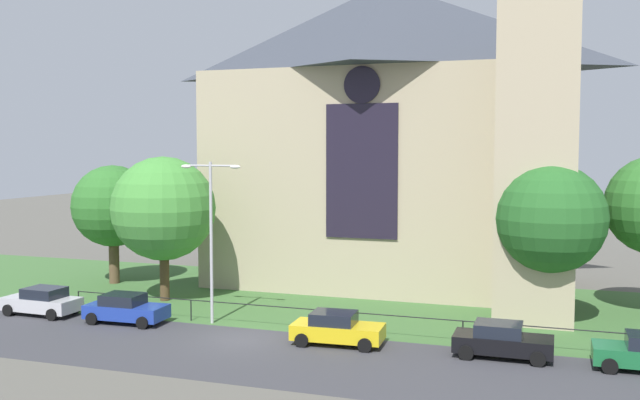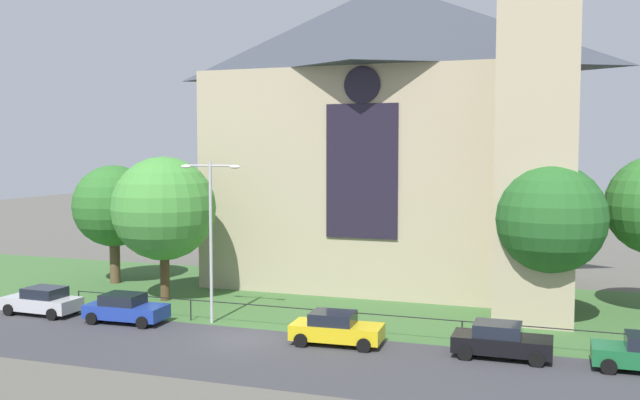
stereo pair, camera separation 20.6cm
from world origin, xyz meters
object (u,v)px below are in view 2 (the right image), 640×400
object	(u,v)px
parked_car_blue	(126,308)
parked_car_black	(501,341)
streetlamp_near	(211,221)
church_building	(395,130)
tree_left_near	(164,209)
tree_left_far	(114,206)
tree_right_near	(551,219)
parked_car_silver	(43,301)
parked_car_yellow	(336,329)

from	to	relation	value
parked_car_blue	parked_car_black	xyz separation A→B (m)	(19.00, -0.02, 0.00)
streetlamp_near	church_building	bearing A→B (deg)	64.16
tree_left_near	streetlamp_near	xyz separation A→B (m)	(5.24, -4.05, -0.18)
streetlamp_near	tree_left_far	bearing A→B (deg)	145.65
tree_left_far	tree_right_near	bearing A→B (deg)	-5.68
streetlamp_near	parked_car_silver	distance (m)	10.73
tree_right_near	parked_car_silver	xyz separation A→B (m)	(-26.18, -6.28, -4.76)
tree_left_near	tree_left_far	bearing A→B (deg)	148.78
tree_left_near	parked_car_yellow	bearing A→B (deg)	-24.78
tree_left_far	church_building	bearing A→B (deg)	17.95
church_building	parked_car_yellow	bearing A→B (deg)	-87.09
church_building	tree_left_far	bearing A→B (deg)	-162.05
church_building	parked_car_black	world-z (taller)	church_building
streetlamp_near	parked_car_yellow	world-z (taller)	streetlamp_near
tree_left_far	parked_car_blue	distance (m)	12.37
parked_car_black	parked_car_silver	bearing A→B (deg)	179.53
tree_left_far	parked_car_black	distance (m)	27.98
tree_left_near	parked_car_blue	bearing A→B (deg)	-79.97
church_building	parked_car_black	xyz separation A→B (m)	(8.16, -14.95, -9.53)
tree_left_near	streetlamp_near	bearing A→B (deg)	-37.72
streetlamp_near	parked_car_yellow	size ratio (longest dim) A/B	1.96
tree_right_near	church_building	bearing A→B (deg)	139.39
tree_left_far	tree_left_near	distance (m)	7.14
tree_left_far	tree_left_near	world-z (taller)	tree_left_near
church_building	parked_car_blue	world-z (taller)	church_building
tree_right_near	tree_left_far	xyz separation A→B (m)	(-27.90, 2.78, -0.31)
tree_right_near	parked_car_silver	world-z (taller)	tree_right_near
streetlamp_near	parked_car_black	size ratio (longest dim) A/B	1.99
church_building	parked_car_yellow	world-z (taller)	church_building
tree_left_near	parked_car_silver	size ratio (longest dim) A/B	2.02
parked_car_black	parked_car_yellow	bearing A→B (deg)	-177.53
streetlamp_near	tree_left_near	bearing A→B (deg)	142.28
church_building	parked_car_yellow	distance (m)	18.04
parked_car_blue	parked_car_black	world-z (taller)	same
streetlamp_near	parked_car_yellow	bearing A→B (deg)	-13.45
tree_right_near	parked_car_blue	world-z (taller)	tree_right_near
streetlamp_near	parked_car_blue	distance (m)	6.41
parked_car_silver	parked_car_blue	size ratio (longest dim) A/B	1.00
parked_car_black	streetlamp_near	bearing A→B (deg)	174.30
tree_left_far	streetlamp_near	size ratio (longest dim) A/B	0.95
tree_right_near	tree_left_near	bearing A→B (deg)	-177.58
tree_right_near	parked_car_silver	distance (m)	27.34
parked_car_black	tree_right_near	bearing A→B (deg)	73.67
tree_left_near	parked_car_silver	bearing A→B (deg)	-129.22
church_building	tree_left_far	size ratio (longest dim) A/B	3.27
tree_left_far	parked_car_blue	size ratio (longest dim) A/B	1.87
parked_car_silver	parked_car_yellow	world-z (taller)	same
parked_car_silver	tree_right_near	bearing A→B (deg)	-164.75
church_building	streetlamp_near	size ratio (longest dim) A/B	3.10
tree_left_far	streetlamp_near	distance (m)	13.73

